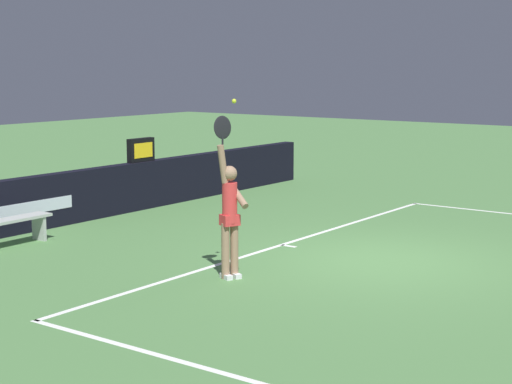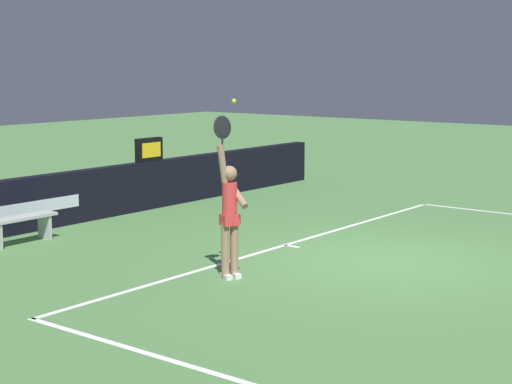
# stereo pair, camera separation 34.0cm
# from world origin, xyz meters

# --- Properties ---
(ground_plane) EXTENTS (60.00, 60.00, 0.00)m
(ground_plane) POSITION_xyz_m (0.00, 0.00, 0.00)
(ground_plane) COLOR #4E7E45
(court_lines) EXTENTS (10.84, 6.09, 0.00)m
(court_lines) POSITION_xyz_m (0.00, -1.01, 0.00)
(court_lines) COLOR white
(court_lines) RESTS_ON ground
(back_wall) EXTENTS (14.01, 0.28, 1.03)m
(back_wall) POSITION_xyz_m (-0.00, 6.50, 0.52)
(back_wall) COLOR black
(back_wall) RESTS_ON ground
(speed_display) EXTENTS (0.71, 0.16, 0.51)m
(speed_display) POSITION_xyz_m (1.22, 6.49, 1.29)
(speed_display) COLOR black
(speed_display) RESTS_ON back_wall
(tennis_player) EXTENTS (0.48, 0.49, 2.43)m
(tennis_player) POSITION_xyz_m (-2.32, 1.30, 1.00)
(tennis_player) COLOR #9C785D
(tennis_player) RESTS_ON ground
(tennis_ball) EXTENTS (0.07, 0.07, 0.07)m
(tennis_ball) POSITION_xyz_m (-2.27, 1.24, 2.61)
(tennis_ball) COLOR #CEDF2E
(courtside_bench_near) EXTENTS (1.39, 0.38, 0.49)m
(courtside_bench_near) POSITION_xyz_m (-2.77, 5.69, 0.37)
(courtside_bench_near) COLOR #B4BAB5
(courtside_bench_near) RESTS_ON ground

